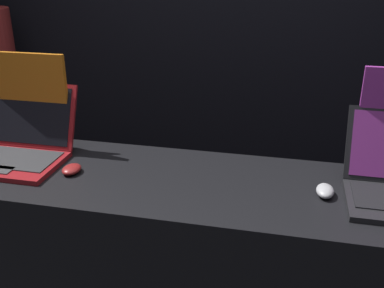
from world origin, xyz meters
TOP-DOWN VIEW (x-y plane):
  - wall_back at (0.00, 1.39)m, footprint 8.00×0.05m
  - display_counter at (0.00, 0.28)m, footprint 1.93×0.56m
  - laptop_front at (-0.72, 0.33)m, footprint 0.38×0.39m
  - mouse_front at (-0.46, 0.25)m, footprint 0.07×0.09m
  - promo_stand_front at (-0.72, 0.47)m, footprint 0.31×0.07m
  - mouse_back at (0.49, 0.28)m, footprint 0.06×0.10m

SIDE VIEW (x-z plane):
  - display_counter at x=0.00m, z-range 0.00..0.94m
  - mouse_front at x=-0.46m, z-range 0.94..0.97m
  - mouse_back at x=0.49m, z-range 0.94..0.97m
  - laptop_front at x=-0.72m, z-range 0.86..1.14m
  - promo_stand_front at x=-0.72m, z-range 0.93..1.33m
  - wall_back at x=0.00m, z-range 0.00..2.80m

